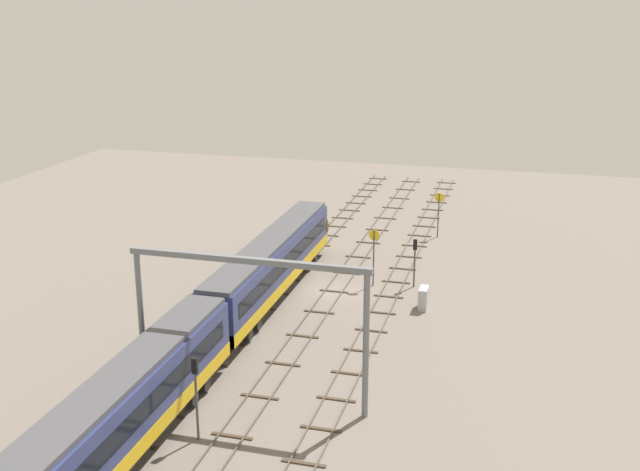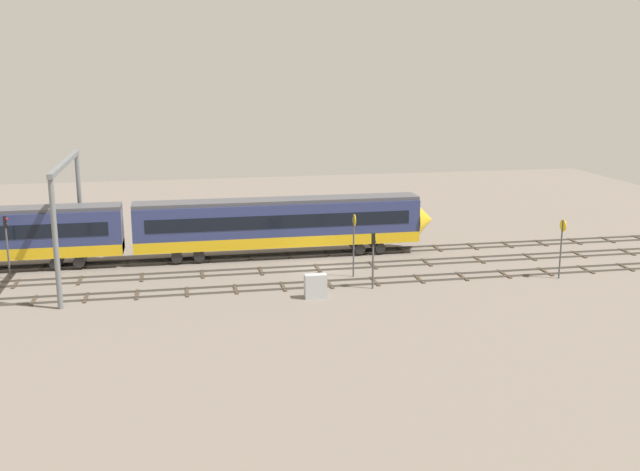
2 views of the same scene
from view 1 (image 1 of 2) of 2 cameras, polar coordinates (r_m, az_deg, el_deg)
name	(u,v)px [view 1 (image 1 of 2)]	position (r m, az deg, el deg)	size (l,w,h in m)	color
ground_plane	(334,292)	(64.09, 1.03, -4.14)	(102.94, 102.94, 0.00)	slate
track_near_foreground	(388,296)	(63.19, 5.04, -4.46)	(86.94, 2.40, 0.16)	#59544C
track_second_near	(334,291)	(64.07, 1.03, -4.08)	(86.94, 2.40, 0.16)	#59544C
track_with_train	(281,286)	(65.25, -2.85, -3.70)	(86.94, 2.40, 0.16)	#59544C
train	(214,323)	(51.91, -7.78, -6.39)	(50.40, 3.24, 4.80)	navy
overhead_gantry	(248,300)	(45.10, -5.28, -4.70)	(0.40, 14.52, 9.08)	slate
speed_sign_near_foreground	(439,208)	(78.59, 8.70, 1.98)	(0.14, 0.91, 4.57)	#4C4C51
speed_sign_mid_trackside	(374,250)	(64.53, 3.97, -1.05)	(0.14, 0.89, 4.88)	#4C4C51
signal_light_trackside_approach	(415,256)	(64.73, 6.97, -1.48)	(0.31, 0.32, 4.15)	#4C4C51
signal_light_trackside_departure	(196,387)	(42.97, -9.09, -10.91)	(0.31, 0.32, 4.88)	#4C4C51
relay_cabinet	(423,298)	(60.99, 7.60, -4.57)	(1.57, 0.67, 1.70)	#B2B7BC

